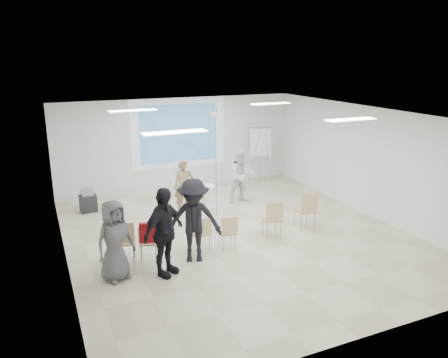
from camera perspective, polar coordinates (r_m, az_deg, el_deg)
name	(u,v)px	position (r m, az deg, el deg)	size (l,w,h in m)	color
floor	(237,237)	(10.98, 1.70, -7.59)	(8.00, 9.00, 0.10)	beige
ceiling	(238,113)	(10.15, 1.85, 8.67)	(8.00, 9.00, 0.10)	white
wall_back	(178,143)	(14.58, -5.98, 4.65)	(8.00, 0.10, 3.00)	silver
wall_left	(58,199)	(9.51, -20.85, -2.47)	(0.10, 9.00, 3.00)	silver
wall_right	(370,161)	(12.69, 18.52, 2.21)	(0.10, 9.00, 3.00)	silver
projection_halo	(179,133)	(14.46, -5.94, 5.97)	(3.20, 0.01, 2.30)	silver
projection_image	(179,133)	(14.44, -5.93, 5.96)	(2.60, 0.01, 1.90)	teal
pedestal_table	(205,195)	(12.74, -2.44, -2.12)	(0.61, 0.61, 0.70)	white
player_left	(184,183)	(12.21, -5.25, -0.57)	(0.64, 0.43, 1.76)	#937C5A
player_right	(242,173)	(13.11, 2.32, 0.82)	(0.88, 0.71, 1.83)	white
controller_left	(187,171)	(12.41, -4.87, 1.06)	(0.04, 0.13, 0.04)	white
controller_right	(233,161)	(13.17, 1.15, 2.34)	(0.04, 0.13, 0.04)	silver
chair_far_left	(124,239)	(9.56, -12.91, -7.62)	(0.57, 0.59, 0.98)	tan
chair_left_mid	(148,240)	(9.62, -9.90, -7.86)	(0.49, 0.51, 0.83)	tan
chair_left_inner	(202,232)	(9.96, -2.88, -6.87)	(0.50, 0.51, 0.80)	tan
chair_center	(228,230)	(10.02, 0.54, -6.67)	(0.42, 0.44, 0.81)	tan
chair_right_inner	(273,217)	(10.69, 6.41, -4.90)	(0.51, 0.54, 0.93)	tan
chair_right_far	(306,208)	(11.29, 10.72, -3.74)	(0.49, 0.53, 0.99)	tan
red_jacket	(150,232)	(9.40, -9.62, -6.90)	(0.45, 0.10, 0.43)	maroon
laptop	(200,232)	(10.04, -3.19, -6.95)	(0.29, 0.21, 0.02)	black
audience_left	(164,226)	(8.78, -7.88, -6.10)	(1.23, 0.74, 2.12)	black
audience_mid	(194,215)	(9.33, -4.00, -4.73)	(1.35, 0.74, 2.09)	black
audience_outer	(114,236)	(8.85, -14.15, -7.22)	(0.90, 0.60, 1.85)	#59595E
flipchart_easel	(261,142)	(15.02, 4.80, 4.88)	(0.84, 0.65, 1.99)	#92959A
av_cart	(88,201)	(13.04, -17.34, -2.74)	(0.48, 0.39, 0.69)	black
ceiling_projector	(217,119)	(11.58, -0.94, 7.78)	(0.30, 0.25, 3.00)	white
fluor_panel_nw	(133,111)	(11.40, -11.85, 8.74)	(1.20, 0.30, 0.02)	white
fluor_panel_ne	(271,104)	(12.84, 6.10, 9.76)	(1.20, 0.30, 0.02)	white
fluor_panel_sw	(175,132)	(8.05, -6.46, 6.09)	(1.20, 0.30, 0.02)	white
fluor_panel_se	(350,120)	(9.98, 16.18, 7.47)	(1.20, 0.30, 0.02)	white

